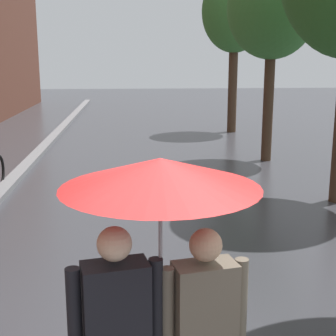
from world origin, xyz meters
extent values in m
cube|color=slate|center=(-3.20, 10.00, 0.06)|extent=(0.30, 36.00, 0.12)
cylinder|color=#473323|center=(2.92, 10.22, 1.45)|extent=(0.26, 0.26, 2.91)
ellipsoid|color=#387533|center=(2.92, 10.22, 3.85)|extent=(2.25, 2.25, 2.52)
cylinder|color=#473323|center=(3.02, 15.22, 1.58)|extent=(0.32, 0.32, 3.15)
ellipsoid|color=#387533|center=(3.02, 15.22, 4.21)|extent=(2.28, 2.28, 2.83)
cube|color=black|center=(-0.73, 0.53, 1.16)|extent=(0.44, 0.30, 0.63)
sphere|color=beige|center=(-0.73, 0.53, 1.60)|extent=(0.21, 0.21, 0.21)
cylinder|color=black|center=(-0.98, 0.48, 1.19)|extent=(0.09, 0.09, 0.57)
cylinder|color=black|center=(-0.49, 0.58, 1.19)|extent=(0.09, 0.09, 0.57)
cube|color=#665B4C|center=(-0.17, 0.65, 1.10)|extent=(0.44, 0.30, 0.60)
sphere|color=tan|center=(-0.17, 0.65, 1.53)|extent=(0.21, 0.21, 0.21)
cylinder|color=#665B4C|center=(-0.42, 0.59, 1.13)|extent=(0.09, 0.09, 0.54)
cylinder|color=#665B4C|center=(0.07, 0.70, 1.13)|extent=(0.09, 0.09, 0.54)
cylinder|color=#9E9EA3|center=(-0.46, 0.61, 1.37)|extent=(0.02, 0.02, 1.13)
cone|color=red|center=(-0.46, 0.61, 2.00)|extent=(1.21, 1.21, 0.18)
camera|label=1|loc=(-0.62, -2.19, 2.67)|focal=52.31mm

